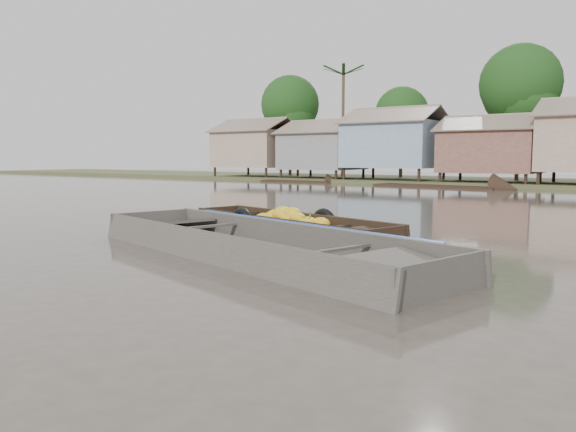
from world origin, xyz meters
The scene contains 3 objects.
ground centered at (0.00, 0.00, 0.00)m, with size 120.00×120.00×0.00m, color #453E35.
banana_boat centered at (-1.43, 3.45, 0.20)m, with size 6.41×3.05×0.88m.
viewer_boat centered at (-0.02, 0.52, 0.08)m, with size 8.74×4.28×0.68m.
Camera 1 is at (6.42, -7.57, 1.84)m, focal length 35.00 mm.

